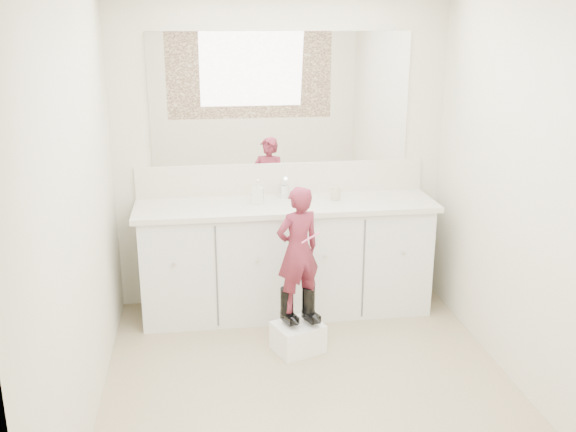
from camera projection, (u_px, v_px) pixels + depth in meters
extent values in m
plane|color=#887759|center=(313.00, 394.00, 3.98)|extent=(3.00, 3.00, 0.00)
plane|color=beige|center=(281.00, 155.00, 5.04)|extent=(2.60, 0.00, 2.60)
plane|color=beige|center=(394.00, 333.00, 2.20)|extent=(2.60, 0.00, 2.60)
plane|color=beige|center=(78.00, 219.00, 3.45)|extent=(0.00, 3.00, 3.00)
plane|color=beige|center=(531.00, 200.00, 3.79)|extent=(0.00, 3.00, 3.00)
cube|color=silver|center=(286.00, 260.00, 5.01)|extent=(2.20, 0.55, 0.85)
cube|color=beige|center=(286.00, 206.00, 4.86)|extent=(2.28, 0.58, 0.04)
cube|color=beige|center=(282.00, 178.00, 5.08)|extent=(2.28, 0.03, 0.25)
cube|color=white|center=(281.00, 99.00, 4.90)|extent=(2.00, 0.02, 1.00)
cube|color=#472819|center=(400.00, 206.00, 2.08)|extent=(2.00, 0.01, 1.20)
cylinder|color=silver|center=(283.00, 191.00, 5.00)|extent=(0.08, 0.08, 0.10)
imported|color=beige|center=(335.00, 194.00, 4.93)|extent=(0.13, 0.13, 0.09)
imported|color=silver|center=(258.00, 192.00, 4.82)|extent=(0.10, 0.10, 0.18)
cube|color=white|center=(298.00, 337.00, 4.48)|extent=(0.39, 0.36, 0.20)
imported|color=#A63346|center=(298.00, 250.00, 4.31)|extent=(0.38, 0.31, 0.88)
cylinder|color=pink|center=(310.00, 238.00, 4.21)|extent=(0.13, 0.06, 0.06)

